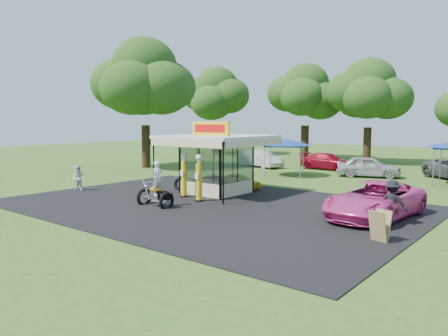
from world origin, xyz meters
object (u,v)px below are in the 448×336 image
(motorcycle, at_px, (157,189))
(bg_car_a, at_px, (261,159))
(gas_station_kiosk, at_px, (217,163))
(bg_car_c, at_px, (369,167))
(tent_west, at_px, (285,142))
(gas_pump_right, at_px, (199,179))
(bg_car_b, at_px, (328,161))
(a_frame_sign, at_px, (380,226))
(gas_pump_left, at_px, (184,176))
(pink_sedan, at_px, (375,200))
(spectator_east_a, at_px, (392,203))
(kiosk_car, at_px, (239,181))
(spectator_west, at_px, (78,178))

(motorcycle, xyz_separation_m, bg_car_a, (-6.50, 18.62, -0.14))
(gas_station_kiosk, relative_size, bg_car_c, 1.16)
(bg_car_a, distance_m, tent_west, 6.65)
(gas_station_kiosk, bearing_deg, gas_pump_right, -69.21)
(bg_car_c, xyz_separation_m, tent_west, (-5.36, -3.26, 1.78))
(bg_car_a, relative_size, bg_car_b, 0.96)
(motorcycle, relative_size, a_frame_sign, 2.09)
(gas_pump_left, distance_m, pink_sedan, 10.18)
(gas_station_kiosk, height_order, spectator_east_a, gas_station_kiosk)
(pink_sedan, distance_m, tent_west, 15.01)
(gas_pump_right, distance_m, kiosk_car, 4.99)
(motorcycle, distance_m, tent_west, 14.73)
(motorcycle, xyz_separation_m, spectator_east_a, (10.19, 3.38, 0.01))
(a_frame_sign, relative_size, kiosk_car, 0.40)
(motorcycle, distance_m, spectator_east_a, 10.74)
(gas_station_kiosk, height_order, gas_pump_left, gas_station_kiosk)
(bg_car_c, bearing_deg, motorcycle, 148.81)
(gas_station_kiosk, bearing_deg, a_frame_sign, -21.65)
(bg_car_c, distance_m, tent_west, 6.52)
(gas_station_kiosk, bearing_deg, pink_sedan, -4.40)
(bg_car_b, bearing_deg, kiosk_car, -174.93)
(motorcycle, height_order, bg_car_b, motorcycle)
(kiosk_car, xyz_separation_m, bg_car_b, (-0.53, 13.45, 0.23))
(gas_station_kiosk, xyz_separation_m, bg_car_b, (-0.53, 15.66, -1.07))
(gas_station_kiosk, distance_m, motorcycle, 5.05)
(motorcycle, bearing_deg, a_frame_sign, 3.83)
(bg_car_b, bearing_deg, gas_pump_left, -177.18)
(bg_car_a, height_order, tent_west, tent_west)
(motorcycle, bearing_deg, spectator_east_a, 19.07)
(gas_pump_left, relative_size, a_frame_sign, 2.20)
(spectator_east_a, xyz_separation_m, tent_west, (-11.74, 11.16, 1.65))
(gas_pump_left, xyz_separation_m, gas_pump_right, (1.53, -0.46, 0.01))
(spectator_west, distance_m, bg_car_a, 18.29)
(motorcycle, distance_m, pink_sedan, 10.13)
(gas_pump_left, xyz_separation_m, spectator_east_a, (11.05, 0.59, -0.26))
(tent_west, bearing_deg, pink_sedan, -43.82)
(gas_station_kiosk, xyz_separation_m, pink_sedan, (9.54, -0.73, -0.98))
(gas_station_kiosk, xyz_separation_m, spectator_west, (-6.97, -4.61, -1.01))
(motorcycle, height_order, bg_car_a, motorcycle)
(gas_pump_left, height_order, bg_car_b, gas_pump_left)
(spectator_west, height_order, bg_car_b, spectator_west)
(spectator_west, bearing_deg, gas_pump_left, 2.70)
(gas_pump_left, distance_m, bg_car_c, 15.73)
(kiosk_car, relative_size, bg_car_b, 0.58)
(motorcycle, distance_m, bg_car_a, 19.72)
(gas_pump_left, relative_size, bg_car_a, 0.53)
(bg_car_b, bearing_deg, motorcycle, -174.78)
(bg_car_b, bearing_deg, tent_west, 176.36)
(gas_pump_right, bearing_deg, bg_car_c, 78.51)
(pink_sedan, relative_size, bg_car_b, 1.18)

